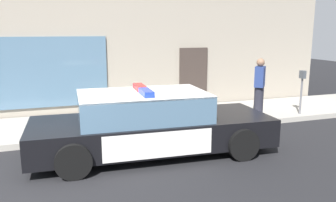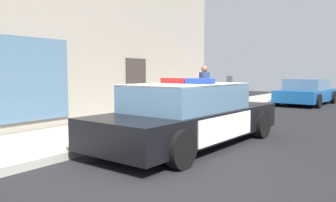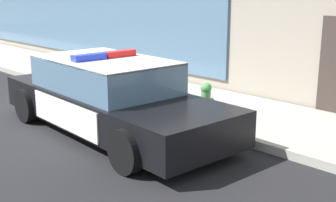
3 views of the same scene
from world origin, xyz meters
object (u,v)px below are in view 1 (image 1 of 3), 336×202
at_px(pedestrian_on_sidewalk, 259,86).
at_px(parking_meter, 302,84).
at_px(fire_hydrant, 170,112).
at_px(police_cruiser, 150,124).

relative_size(pedestrian_on_sidewalk, parking_meter, 1.28).
height_order(fire_hydrant, parking_meter, parking_meter).
distance_m(pedestrian_on_sidewalk, parking_meter, 1.30).
xyz_separation_m(pedestrian_on_sidewalk, parking_meter, (1.25, -0.37, 0.07)).
height_order(police_cruiser, fire_hydrant, police_cruiser).
distance_m(police_cruiser, fire_hydrant, 1.85).
height_order(police_cruiser, parking_meter, police_cruiser).
bearing_deg(fire_hydrant, police_cruiser, -122.69).
bearing_deg(pedestrian_on_sidewalk, police_cruiser, -112.57).
bearing_deg(parking_meter, police_cruiser, -164.32).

